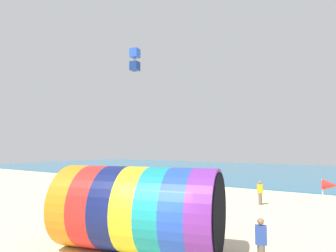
# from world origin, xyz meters

# --- Properties ---
(sea) EXTENTS (120.00, 40.00, 0.10)m
(sea) POSITION_xyz_m (0.00, 40.27, 0.05)
(sea) COLOR teal
(sea) RESTS_ON ground
(giant_inflatable_tube) EXTENTS (6.73, 4.69, 3.17)m
(giant_inflatable_tube) POSITION_xyz_m (-1.40, 1.68, 1.58)
(giant_inflatable_tube) COLOR orange
(giant_inflatable_tube) RESTS_ON ground
(kite_handler) EXTENTS (0.41, 0.33, 1.63)m
(kite_handler) POSITION_xyz_m (2.93, 2.56, 0.83)
(kite_handler) COLOR #726651
(kite_handler) RESTS_ON ground
(kite_blue_box) EXTENTS (0.40, 0.40, 0.98)m
(kite_blue_box) POSITION_xyz_m (-2.03, 2.09, 7.54)
(kite_blue_box) COLOR blue
(bystander_near_water) EXTENTS (0.38, 0.26, 1.61)m
(bystander_near_water) POSITION_xyz_m (-0.32, 13.22, 0.82)
(bystander_near_water) COLOR #726651
(bystander_near_water) RESTS_ON ground
(bystander_mid_beach) EXTENTS (0.41, 0.40, 1.75)m
(bystander_mid_beach) POSITION_xyz_m (-4.09, 12.80, 0.90)
(bystander_mid_beach) COLOR black
(bystander_mid_beach) RESTS_ON ground
(beach_flag) EXTENTS (0.47, 0.36, 2.88)m
(beach_flag) POSITION_xyz_m (4.81, 3.72, 2.56)
(beach_flag) COLOR silver
(beach_flag) RESTS_ON ground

